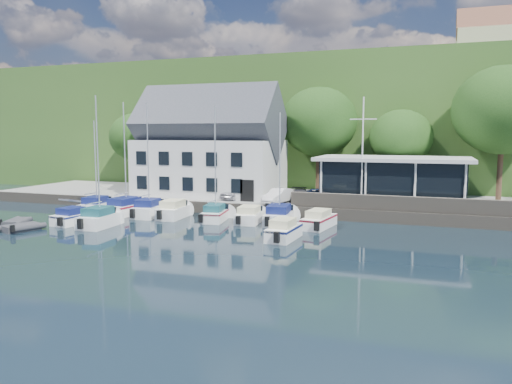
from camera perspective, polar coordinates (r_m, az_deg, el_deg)
ground at (r=33.63m, az=-6.08°, el=-5.67°), size 180.00×180.00×0.00m
quay at (r=49.67m, az=2.62°, el=-1.01°), size 60.00×13.00×1.00m
quay_face at (r=43.55m, az=0.15°, el=-2.10°), size 60.00×0.30×1.00m
hillside at (r=92.72m, az=10.69°, el=7.15°), size 160.00×75.00×16.00m
field_patch at (r=100.21m, az=16.13°, el=11.63°), size 50.00×30.00×0.30m
farmhouse at (r=83.00m, az=25.49°, el=15.06°), size 10.40×7.00×8.20m
harbor_building at (r=50.79m, az=-5.29°, el=4.64°), size 14.40×8.20×8.70m
club_pavilion at (r=45.92m, az=15.34°, el=1.32°), size 13.20×7.20×4.10m
seawall at (r=41.46m, az=16.20°, el=-1.29°), size 18.00×0.50×1.20m
gangway at (r=49.86m, az=-18.87°, el=-1.92°), size 1.20×6.00×1.40m
car_silver at (r=47.01m, az=-2.14°, el=-0.04°), size 2.72×4.09×1.29m
car_white at (r=44.42m, az=2.62°, el=-0.44°), size 2.26×4.16×1.30m
car_dgrey at (r=45.15m, az=5.11°, el=-0.41°), size 2.88×4.42×1.19m
car_blue at (r=44.64m, az=6.96°, el=-0.41°), size 2.43×4.20×1.35m
flagpole at (r=42.78m, az=12.06°, el=4.45°), size 2.21×0.20×9.19m
tree_0 at (r=61.21m, az=-13.52°, el=4.76°), size 6.25×6.25×8.54m
tree_1 at (r=57.88m, az=-7.26°, el=5.04°), size 6.61×6.61×9.04m
tree_3 at (r=53.45m, az=7.17°, el=5.97°), size 8.07×8.07×11.03m
tree_4 at (r=52.25m, az=16.18°, el=4.38°), size 6.26×6.26×8.56m
tree_5 at (r=51.44m, az=26.29°, el=6.04°), size 9.05×9.05×12.37m
boat_r1_0 at (r=47.25m, az=-17.88°, el=3.27°), size 2.67×5.96×9.20m
boat_r1_1 at (r=45.36m, az=-14.75°, el=3.47°), size 2.96×7.13×9.56m
boat_r1_2 at (r=43.80m, az=-12.23°, el=3.41°), size 2.74×5.95×9.54m
boat_r1_3 at (r=43.18m, az=-9.33°, el=-1.90°), size 2.34×5.94×1.56m
boat_r1_4 at (r=40.91m, az=-4.68°, el=2.60°), size 2.61×5.77×8.53m
boat_r1_5 at (r=40.42m, az=-0.70°, el=-2.54°), size 2.46×5.52×1.37m
boat_r1_6 at (r=39.31m, az=2.74°, el=3.17°), size 2.77×6.37×9.51m
boat_r1_7 at (r=38.54m, az=7.21°, el=-3.01°), size 2.54×6.08×1.41m
boat_r2_0 at (r=42.25m, az=-20.22°, el=-2.55°), size 2.55×4.81×1.37m
boat_r2_1 at (r=39.93m, az=-17.61°, el=2.97°), size 2.41×5.76×9.58m
boat_r2_4 at (r=34.02m, az=3.20°, el=-4.22°), size 1.99×5.30×1.48m
dinghy_0 at (r=43.43m, az=-25.61°, el=-3.02°), size 2.65×3.28×0.67m
dinghy_1 at (r=40.93m, az=-25.25°, el=-3.57°), size 2.61×3.30×0.67m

